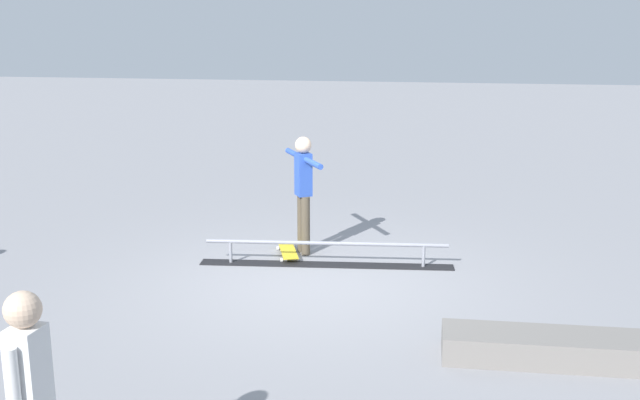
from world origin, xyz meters
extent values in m
plane|color=gray|center=(0.00, 0.00, 0.00)|extent=(60.00, 60.00, 0.00)
cube|color=black|center=(-0.01, -0.72, 0.01)|extent=(3.33, 0.55, 0.01)
cylinder|color=gray|center=(-1.27, -0.83, 0.15)|extent=(0.04, 0.04, 0.30)
cylinder|color=gray|center=(1.25, -0.60, 0.15)|extent=(0.04, 0.04, 0.30)
cylinder|color=gray|center=(-0.01, -0.72, 0.30)|extent=(3.16, 0.34, 0.05)
cube|color=gray|center=(-2.57, 1.77, 0.14)|extent=(2.10, 0.58, 0.27)
cylinder|color=brown|center=(0.34, -1.12, 0.41)|extent=(0.16, 0.16, 0.82)
cylinder|color=brown|center=(0.42, -1.26, 0.41)|extent=(0.16, 0.16, 0.82)
cube|color=#2D51B7|center=(0.38, -1.19, 1.11)|extent=(0.27, 0.28, 0.58)
sphere|color=beige|center=(0.38, -1.19, 1.51)|extent=(0.22, 0.22, 0.22)
cylinder|color=#2D51B7|center=(0.19, -0.86, 1.33)|extent=(0.34, 0.51, 0.08)
cylinder|color=#2D51B7|center=(0.57, -1.52, 1.33)|extent=(0.34, 0.51, 0.08)
cube|color=yellow|center=(0.57, -1.04, 0.08)|extent=(0.43, 0.82, 0.02)
cylinder|color=white|center=(0.76, -1.26, 0.03)|extent=(0.05, 0.06, 0.05)
cylinder|color=white|center=(0.54, -1.33, 0.03)|extent=(0.05, 0.06, 0.05)
cylinder|color=white|center=(0.59, -0.75, 0.03)|extent=(0.05, 0.06, 0.05)
cylinder|color=white|center=(0.38, -0.82, 0.03)|extent=(0.05, 0.06, 0.05)
cube|color=white|center=(0.90, 4.85, 1.11)|extent=(0.21, 0.23, 0.58)
sphere|color=beige|center=(0.90, 4.85, 1.51)|extent=(0.22, 0.22, 0.22)
cylinder|color=white|center=(0.89, 4.71, 1.06)|extent=(0.08, 0.08, 0.55)
cylinder|color=white|center=(0.92, 5.00, 1.06)|extent=(0.08, 0.08, 0.55)
camera|label=1|loc=(-1.48, 8.66, 3.17)|focal=42.64mm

